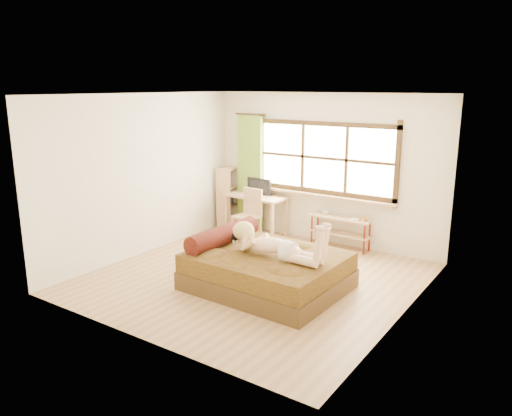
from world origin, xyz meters
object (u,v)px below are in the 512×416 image
Objects in this scene: woman at (275,235)px; pipe_shelf at (341,225)px; chair at (249,211)px; bookshelf at (228,196)px; desk at (256,200)px; kitten at (231,235)px; bed at (264,269)px.

woman is 1.29× the size of pipe_shelf.
chair is 0.78× the size of bookshelf.
bookshelf is at bearing -178.94° from pipe_shelf.
desk is 1.03× the size of bookshelf.
chair is at bearing 118.18° from kitten.
bookshelf reaches higher than chair.
kitten is (-0.67, 0.10, 0.36)m from bed.
chair is 1.71m from pipe_shelf.
bookshelf is (-0.78, 0.15, -0.04)m from desk.
pipe_shelf is at bearing -15.36° from bookshelf.
desk is at bearing 109.82° from chair.
bookshelf reaches higher than bed.
woman reaches higher than kitten.
woman is 4.67× the size of kitten.
bed is at bearing -49.45° from desk.
bookshelf is at bearing 137.96° from bed.
desk is at bearing 116.47° from kitten.
woman is 1.52× the size of chair.
woman is 1.19× the size of bookshelf.
desk is 1.11× the size of pipe_shelf.
pipe_shelf is 2.54m from bookshelf.
kitten reaches higher than desk.
bed is 1.46× the size of woman.
chair reaches higher than desk.
bed is 0.58m from woman.
bed is 0.77m from kitten.
kitten is 1.88m from chair.
woman is at bearing -86.57° from pipe_shelf.
bed is 1.88× the size of pipe_shelf.
bookshelf is (-2.60, 2.34, -0.21)m from woman.
chair is at bearing 134.69° from woman.
woman is 0.90m from kitten.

